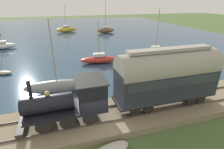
% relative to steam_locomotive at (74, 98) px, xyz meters
% --- Properties ---
extents(ground_plane, '(200.00, 200.00, 0.00)m').
position_rel_steam_locomotive_xyz_m(ground_plane, '(-0.82, -1.62, -2.33)').
color(ground_plane, '#476033').
extents(harbor_water, '(80.00, 80.00, 0.01)m').
position_rel_steam_locomotive_xyz_m(harbor_water, '(42.58, -1.62, -2.33)').
color(harbor_water, '#2D4760').
rests_on(harbor_water, ground).
extents(rail_embankment, '(4.55, 56.00, 0.66)m').
position_rel_steam_locomotive_xyz_m(rail_embankment, '(0.00, -1.62, -2.06)').
color(rail_embankment, '#84755B').
rests_on(rail_embankment, ground).
extents(steam_locomotive, '(2.44, 5.92, 3.38)m').
position_rel_steam_locomotive_xyz_m(steam_locomotive, '(0.00, 0.00, 0.00)').
color(steam_locomotive, black).
rests_on(steam_locomotive, rail_embankment).
extents(passenger_coach, '(2.43, 8.27, 4.63)m').
position_rel_steam_locomotive_xyz_m(passenger_coach, '(-0.00, -7.13, 0.86)').
color(passenger_coach, black).
rests_on(passenger_coach, rail_embankment).
extents(sailboat_teal, '(2.10, 4.54, 7.31)m').
position_rel_steam_locomotive_xyz_m(sailboat_teal, '(14.91, -15.00, -1.79)').
color(sailboat_teal, '#1E707A').
rests_on(sailboat_teal, harbor_water).
extents(sailboat_red, '(2.23, 5.57, 6.01)m').
position_rel_steam_locomotive_xyz_m(sailboat_red, '(13.10, -4.75, -1.76)').
color(sailboat_red, '#B72D23').
rests_on(sailboat_red, harbor_water).
extents(sailboat_white, '(2.12, 4.82, 6.23)m').
position_rel_steam_locomotive_xyz_m(sailboat_white, '(26.02, 10.71, -1.72)').
color(sailboat_white, white).
rests_on(sailboat_white, harbor_water).
extents(sailboat_gray, '(1.75, 6.32, 7.06)m').
position_rel_steam_locomotive_xyz_m(sailboat_gray, '(5.65, 1.18, -1.65)').
color(sailboat_gray, gray).
rests_on(sailboat_gray, harbor_water).
extents(sailboat_brown, '(1.65, 5.14, 8.89)m').
position_rel_steam_locomotive_xyz_m(sailboat_brown, '(37.23, -12.23, -1.56)').
color(sailboat_brown, brown).
rests_on(sailboat_brown, harbor_water).
extents(sailboat_yellow, '(3.00, 6.18, 7.60)m').
position_rel_steam_locomotive_xyz_m(sailboat_yellow, '(42.12, -1.89, -1.56)').
color(sailboat_yellow, gold).
rests_on(sailboat_yellow, harbor_water).
extents(rowboat_far_out, '(1.23, 2.03, 0.43)m').
position_rel_steam_locomotive_xyz_m(rowboat_far_out, '(12.35, 7.45, -2.11)').
color(rowboat_far_out, '#B7B2A3').
rests_on(rowboat_far_out, harbor_water).
extents(rowboat_near_shore, '(2.20, 2.18, 0.32)m').
position_rel_steam_locomotive_xyz_m(rowboat_near_shore, '(4.26, -13.22, -2.17)').
color(rowboat_near_shore, beige).
rests_on(rowboat_near_shore, harbor_water).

